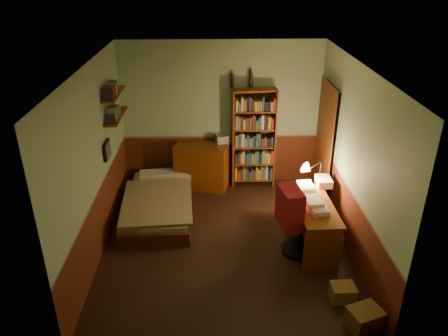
{
  "coord_description": "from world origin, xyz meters",
  "views": [
    {
      "loc": [
        -0.16,
        -5.35,
        3.81
      ],
      "look_at": [
        0.0,
        0.25,
        1.1
      ],
      "focal_mm": 35.0,
      "sensor_mm": 36.0,
      "label": 1
    }
  ],
  "objects_px": {
    "office_chair": "(302,226)",
    "cardboard_box_b": "(343,293)",
    "bed": "(159,197)",
    "bookshelf": "(253,139)",
    "desk": "(313,225)",
    "dresser": "(202,166)",
    "desk_lamp": "(321,167)",
    "cardboard_box_a": "(364,319)",
    "mini_stereo": "(223,138)"
  },
  "relations": [
    {
      "from": "dresser",
      "to": "office_chair",
      "type": "bearing_deg",
      "value": -39.35
    },
    {
      "from": "office_chair",
      "to": "cardboard_box_b",
      "type": "distance_m",
      "value": 1.11
    },
    {
      "from": "office_chair",
      "to": "desk_lamp",
      "type": "bearing_deg",
      "value": 52.89
    },
    {
      "from": "desk_lamp",
      "to": "desk",
      "type": "bearing_deg",
      "value": -95.19
    },
    {
      "from": "office_chair",
      "to": "cardboard_box_a",
      "type": "bearing_deg",
      "value": -83.32
    },
    {
      "from": "bed",
      "to": "cardboard_box_b",
      "type": "xyz_separation_m",
      "value": [
        2.47,
        -2.12,
        -0.18
      ]
    },
    {
      "from": "desk_lamp",
      "to": "office_chair",
      "type": "relative_size",
      "value": 0.67
    },
    {
      "from": "desk_lamp",
      "to": "office_chair",
      "type": "distance_m",
      "value": 1.03
    },
    {
      "from": "dresser",
      "to": "desk_lamp",
      "type": "bearing_deg",
      "value": -18.52
    },
    {
      "from": "cardboard_box_a",
      "to": "bed",
      "type": "bearing_deg",
      "value": 134.93
    },
    {
      "from": "bed",
      "to": "office_chair",
      "type": "relative_size",
      "value": 2.25
    },
    {
      "from": "bed",
      "to": "dresser",
      "type": "relative_size",
      "value": 2.09
    },
    {
      "from": "bed",
      "to": "dresser",
      "type": "xyz_separation_m",
      "value": [
        0.69,
        0.89,
        0.12
      ]
    },
    {
      "from": "desk",
      "to": "cardboard_box_b",
      "type": "xyz_separation_m",
      "value": [
        0.15,
        -1.17,
        -0.23
      ]
    },
    {
      "from": "bed",
      "to": "cardboard_box_a",
      "type": "relative_size",
      "value": 5.38
    },
    {
      "from": "cardboard_box_a",
      "to": "desk",
      "type": "bearing_deg",
      "value": 99.01
    },
    {
      "from": "desk",
      "to": "cardboard_box_b",
      "type": "bearing_deg",
      "value": -85.03
    },
    {
      "from": "office_chair",
      "to": "cardboard_box_b",
      "type": "bearing_deg",
      "value": -81.55
    },
    {
      "from": "office_chair",
      "to": "desk",
      "type": "bearing_deg",
      "value": 29.8
    },
    {
      "from": "desk",
      "to": "cardboard_box_a",
      "type": "distance_m",
      "value": 1.67
    },
    {
      "from": "dresser",
      "to": "cardboard_box_a",
      "type": "height_order",
      "value": "dresser"
    },
    {
      "from": "bed",
      "to": "desk_lamp",
      "type": "xyz_separation_m",
      "value": [
        2.52,
        -0.33,
        0.67
      ]
    },
    {
      "from": "office_chair",
      "to": "cardboard_box_a",
      "type": "relative_size",
      "value": 2.39
    },
    {
      "from": "cardboard_box_b",
      "to": "office_chair",
      "type": "bearing_deg",
      "value": 108.98
    },
    {
      "from": "dresser",
      "to": "cardboard_box_b",
      "type": "bearing_deg",
      "value": -44.28
    },
    {
      "from": "bed",
      "to": "desk",
      "type": "distance_m",
      "value": 2.51
    },
    {
      "from": "bed",
      "to": "bookshelf",
      "type": "bearing_deg",
      "value": 29.92
    },
    {
      "from": "mini_stereo",
      "to": "bookshelf",
      "type": "bearing_deg",
      "value": -18.48
    },
    {
      "from": "bookshelf",
      "to": "desk",
      "type": "bearing_deg",
      "value": -75.93
    },
    {
      "from": "desk",
      "to": "office_chair",
      "type": "distance_m",
      "value": 0.27
    },
    {
      "from": "cardboard_box_b",
      "to": "bed",
      "type": "bearing_deg",
      "value": 139.4
    },
    {
      "from": "bookshelf",
      "to": "desk",
      "type": "relative_size",
      "value": 1.44
    },
    {
      "from": "desk_lamp",
      "to": "cardboard_box_a",
      "type": "bearing_deg",
      "value": -75.92
    },
    {
      "from": "dresser",
      "to": "cardboard_box_b",
      "type": "xyz_separation_m",
      "value": [
        1.78,
        -3.01,
        -0.31
      ]
    },
    {
      "from": "mini_stereo",
      "to": "cardboard_box_b",
      "type": "relative_size",
      "value": 0.9
    },
    {
      "from": "cardboard_box_a",
      "to": "office_chair",
      "type": "bearing_deg",
      "value": 107.2
    },
    {
      "from": "cardboard_box_a",
      "to": "cardboard_box_b",
      "type": "relative_size",
      "value": 1.23
    },
    {
      "from": "bed",
      "to": "desk",
      "type": "relative_size",
      "value": 1.55
    },
    {
      "from": "mini_stereo",
      "to": "cardboard_box_b",
      "type": "xyz_separation_m",
      "value": [
        1.39,
        -3.13,
        -0.79
      ]
    },
    {
      "from": "bookshelf",
      "to": "cardboard_box_a",
      "type": "xyz_separation_m",
      "value": [
        0.96,
        -3.56,
        -0.76
      ]
    },
    {
      "from": "dresser",
      "to": "desk_lamp",
      "type": "xyz_separation_m",
      "value": [
        1.83,
        -1.22,
        0.55
      ]
    },
    {
      "from": "desk",
      "to": "desk_lamp",
      "type": "xyz_separation_m",
      "value": [
        0.2,
        0.62,
        0.62
      ]
    },
    {
      "from": "bed",
      "to": "cardboard_box_b",
      "type": "height_order",
      "value": "bed"
    },
    {
      "from": "bookshelf",
      "to": "bed",
      "type": "bearing_deg",
      "value": -154.86
    },
    {
      "from": "bed",
      "to": "cardboard_box_b",
      "type": "bearing_deg",
      "value": -41.77
    },
    {
      "from": "desk_lamp",
      "to": "cardboard_box_b",
      "type": "relative_size",
      "value": 1.96
    },
    {
      "from": "bed",
      "to": "bookshelf",
      "type": "distance_m",
      "value": 1.99
    },
    {
      "from": "desk",
      "to": "cardboard_box_a",
      "type": "height_order",
      "value": "desk"
    },
    {
      "from": "desk_lamp",
      "to": "cardboard_box_a",
      "type": "height_order",
      "value": "desk_lamp"
    },
    {
      "from": "bed",
      "to": "mini_stereo",
      "type": "xyz_separation_m",
      "value": [
        1.08,
        1.02,
        0.6
      ]
    }
  ]
}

